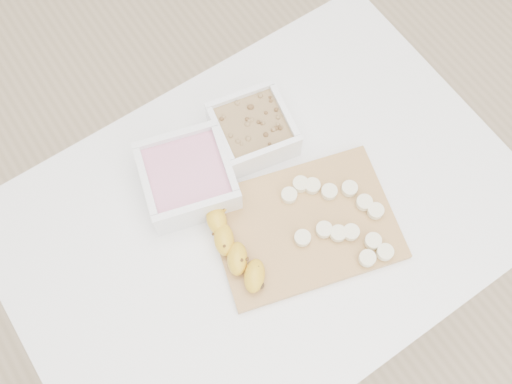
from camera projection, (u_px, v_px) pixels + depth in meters
ground at (261, 296)px, 1.81m from camera, size 3.50×3.50×0.00m
table at (264, 231)px, 1.21m from camera, size 1.00×0.70×0.75m
bowl_yogurt at (188, 177)px, 1.10m from camera, size 0.21×0.21×0.08m
bowl_granola at (253, 129)px, 1.15m from camera, size 0.18×0.18×0.07m
cutting_board at (304, 225)px, 1.10m from camera, size 0.40×0.33×0.01m
banana at (233, 240)px, 1.06m from camera, size 0.13×0.23×0.04m
banana_slices at (340, 217)px, 1.09m from camera, size 0.18×0.23×0.02m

